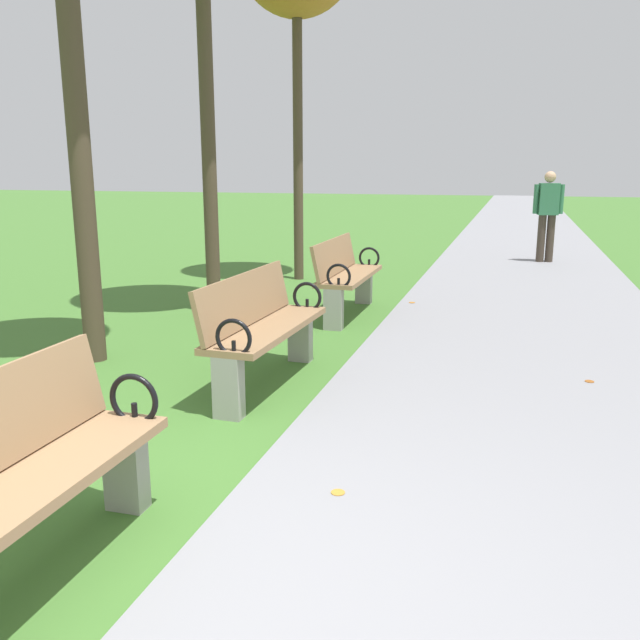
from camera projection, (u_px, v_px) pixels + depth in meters
ground_plane at (141, 599)px, 2.70m from camera, size 80.00×80.00×0.00m
paved_walkway at (522, 227)px, 19.09m from camera, size 3.11×44.00×0.02m
park_bench_1 at (8, 485)px, 2.64m from camera, size 0.49×1.60×0.90m
park_bench_2 at (262, 327)px, 5.24m from camera, size 0.52×1.61×0.90m
park_bench_3 at (346, 275)px, 7.76m from camera, size 0.47×1.60×0.90m
pedestrian_walking at (548, 212)px, 11.93m from camera, size 0.52×0.28×1.62m
scattered_leaves at (411, 403)px, 4.90m from camera, size 5.40×7.91×0.02m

